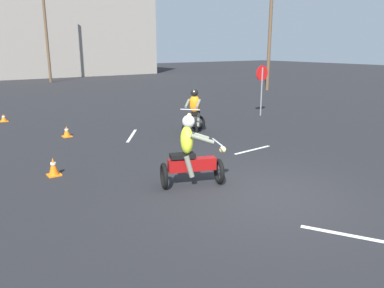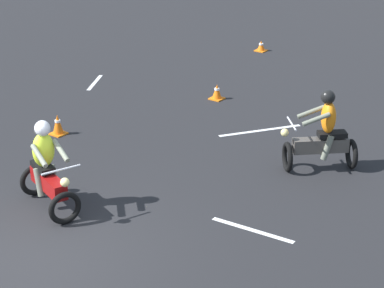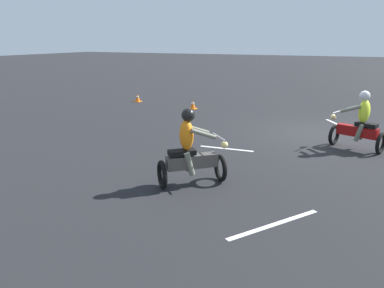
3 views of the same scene
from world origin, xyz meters
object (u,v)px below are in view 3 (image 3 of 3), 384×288
traffic_cone_mid_left (138,98)px  traffic_cone_far_right (193,105)px  motorcycle_rider_foreground (360,124)px  motorcycle_rider_background (190,152)px

traffic_cone_mid_left → traffic_cone_far_right: traffic_cone_far_right is taller
motorcycle_rider_foreground → traffic_cone_mid_left: motorcycle_rider_foreground is taller
traffic_cone_mid_left → traffic_cone_far_right: size_ratio=0.99×
motorcycle_rider_foreground → traffic_cone_mid_left: 11.07m
motorcycle_rider_foreground → motorcycle_rider_background: same height
motorcycle_rider_background → traffic_cone_mid_left: size_ratio=4.55×
traffic_cone_mid_left → motorcycle_rider_background: bearing=128.5°
motorcycle_rider_foreground → traffic_cone_mid_left: size_ratio=4.55×
motorcycle_rider_foreground → motorcycle_rider_background: size_ratio=1.00×
motorcycle_rider_background → traffic_cone_mid_left: bearing=175.6°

